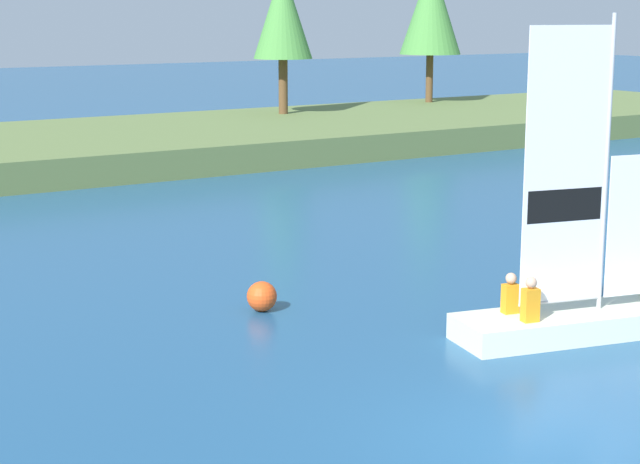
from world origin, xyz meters
TOP-DOWN VIEW (x-y plane):
  - ground_plane at (0.00, 0.00)m, footprint 200.00×200.00m
  - shoreline_tree_midleft at (15.55, 32.70)m, footprint 2.71×2.71m
  - shoreline_tree_centre at (25.22, 34.07)m, footprint 3.17×3.17m
  - sailboat at (4.84, 3.00)m, footprint 5.26×2.36m
  - channel_buoy at (0.12, 7.61)m, footprint 0.59×0.59m

SIDE VIEW (x-z plane):
  - ground_plane at x=0.00m, z-range 0.00..0.00m
  - channel_buoy at x=0.12m, z-range 0.00..0.59m
  - sailboat at x=4.84m, z-range -2.60..3.49m
  - shoreline_tree_midleft at x=15.55m, z-range 2.27..8.98m
  - shoreline_tree_centre at x=25.22m, z-range 2.27..9.50m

